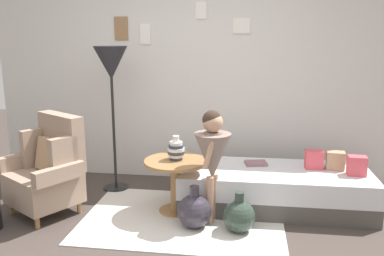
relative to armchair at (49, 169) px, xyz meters
name	(u,v)px	position (x,y,z in m)	size (l,w,h in m)	color
gallery_wall	(191,72)	(1.24, 1.23, 0.86)	(4.80, 0.12, 2.60)	silver
rug	(183,218)	(1.33, 0.01, -0.43)	(1.90, 1.33, 0.01)	silver
armchair	(49,169)	(0.00, 0.00, 0.00)	(0.90, 0.84, 0.97)	#9E7042
daybed	(274,188)	(2.21, 0.42, -0.24)	(1.91, 0.81, 0.40)	#4C4742
pillow_head	(357,166)	(2.98, 0.36, 0.06)	(0.17, 0.12, 0.19)	#D64C56
pillow_mid	(335,161)	(2.81, 0.51, 0.05)	(0.18, 0.12, 0.19)	tan
pillow_back	(314,160)	(2.60, 0.51, 0.06)	(0.17, 0.12, 0.19)	#D64C56
side_table	(175,175)	(1.23, 0.16, -0.05)	(0.61, 0.61, 0.54)	#9E7042
vase_striped	(176,150)	(1.24, 0.18, 0.20)	(0.17, 0.17, 0.24)	#2D384C
floor_lamp	(111,69)	(0.44, 0.68, 0.94)	(0.37, 0.37, 1.62)	black
person_child	(212,152)	(1.61, 0.00, 0.24)	(0.34, 0.34, 1.07)	tan
book_on_daybed	(256,163)	(2.02, 0.56, -0.02)	(0.22, 0.16, 0.03)	gray
demijohn_near	(194,211)	(1.47, -0.15, -0.28)	(0.31, 0.31, 0.40)	#332D38
demijohn_far	(239,216)	(1.87, -0.18, -0.29)	(0.29, 0.29, 0.38)	#2D3D33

